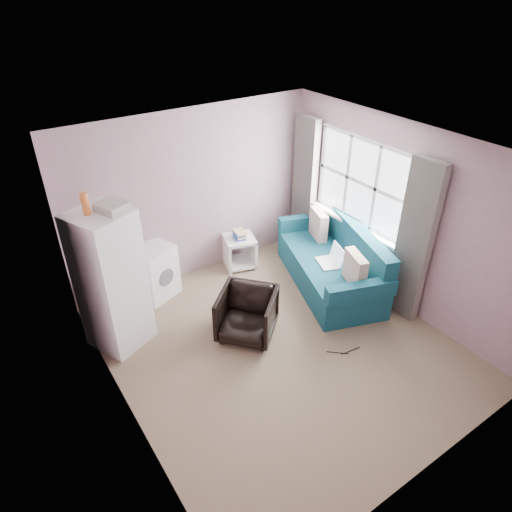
{
  "coord_description": "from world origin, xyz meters",
  "views": [
    {
      "loc": [
        -2.62,
        -3.33,
        3.99
      ],
      "look_at": [
        0.05,
        0.6,
        1.0
      ],
      "focal_mm": 32.0,
      "sensor_mm": 36.0,
      "label": 1
    }
  ],
  "objects_px": {
    "fridge": "(111,280)",
    "sofa": "(334,264)",
    "washing_machine": "(152,270)",
    "armchair": "(247,313)",
    "side_table": "(240,249)"
  },
  "relations": [
    {
      "from": "armchair",
      "to": "sofa",
      "type": "relative_size",
      "value": 0.31
    },
    {
      "from": "washing_machine",
      "to": "sofa",
      "type": "height_order",
      "value": "sofa"
    },
    {
      "from": "washing_machine",
      "to": "side_table",
      "type": "relative_size",
      "value": 1.24
    },
    {
      "from": "side_table",
      "to": "sofa",
      "type": "xyz_separation_m",
      "value": [
        0.88,
        -1.19,
        0.05
      ]
    },
    {
      "from": "fridge",
      "to": "side_table",
      "type": "relative_size",
      "value": 3.28
    },
    {
      "from": "side_table",
      "to": "sofa",
      "type": "height_order",
      "value": "sofa"
    },
    {
      "from": "armchair",
      "to": "sofa",
      "type": "bearing_deg",
      "value": 56.25
    },
    {
      "from": "armchair",
      "to": "side_table",
      "type": "xyz_separation_m",
      "value": [
        0.79,
        1.42,
        -0.06
      ]
    },
    {
      "from": "fridge",
      "to": "sofa",
      "type": "height_order",
      "value": "fridge"
    },
    {
      "from": "armchair",
      "to": "sofa",
      "type": "distance_m",
      "value": 1.69
    },
    {
      "from": "fridge",
      "to": "sofa",
      "type": "bearing_deg",
      "value": -33.56
    },
    {
      "from": "side_table",
      "to": "washing_machine",
      "type": "bearing_deg",
      "value": 177.54
    },
    {
      "from": "armchair",
      "to": "sofa",
      "type": "height_order",
      "value": "sofa"
    },
    {
      "from": "armchair",
      "to": "fridge",
      "type": "height_order",
      "value": "fridge"
    },
    {
      "from": "fridge",
      "to": "side_table",
      "type": "height_order",
      "value": "fridge"
    }
  ]
}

